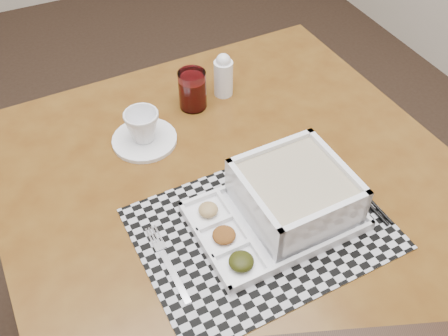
{
  "coord_description": "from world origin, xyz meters",
  "views": [
    {
      "loc": [
        0.55,
        -0.59,
        1.51
      ],
      "look_at": [
        0.85,
        0.03,
        0.8
      ],
      "focal_mm": 40.0,
      "sensor_mm": 36.0,
      "label": 1
    }
  ],
  "objects": [
    {
      "name": "dining_table",
      "position": [
        0.88,
        0.05,
        0.65
      ],
      "size": [
        1.0,
        1.0,
        0.73
      ],
      "color": "#502B0E",
      "rests_on": "ground"
    },
    {
      "name": "creamer_bottle",
      "position": [
        0.99,
        0.34,
        0.78
      ],
      "size": [
        0.05,
        0.05,
        0.12
      ],
      "color": "white",
      "rests_on": "dining_table"
    },
    {
      "name": "cup",
      "position": [
        0.75,
        0.26,
        0.77
      ],
      "size": [
        0.09,
        0.09,
        0.07
      ],
      "primitive_type": "imported",
      "rotation": [
        0.0,
        0.0,
        -0.1
      ],
      "color": "white",
      "rests_on": "saucer"
    },
    {
      "name": "placemat",
      "position": [
        0.87,
        -0.08,
        0.73
      ],
      "size": [
        0.49,
        0.37,
        0.0
      ],
      "primitive_type": "cube",
      "rotation": [
        0.0,
        0.0,
        0.04
      ],
      "color": "#B0B0B8",
      "rests_on": "dining_table"
    },
    {
      "name": "serving_tray",
      "position": [
        0.94,
        -0.07,
        0.77
      ],
      "size": [
        0.33,
        0.23,
        0.1
      ],
      "color": "white",
      "rests_on": "placemat"
    },
    {
      "name": "chopsticks",
      "position": [
        1.1,
        -0.07,
        0.73
      ],
      "size": [
        0.03,
        0.24,
        0.01
      ],
      "color": "black",
      "rests_on": "placemat"
    },
    {
      "name": "spoon",
      "position": [
        1.1,
        -0.0,
        0.73
      ],
      "size": [
        0.04,
        0.18,
        0.01
      ],
      "color": "silver",
      "rests_on": "placemat"
    },
    {
      "name": "saucer",
      "position": [
        0.75,
        0.26,
        0.73
      ],
      "size": [
        0.15,
        0.15,
        0.01
      ],
      "primitive_type": "cylinder",
      "color": "white",
      "rests_on": "dining_table"
    },
    {
      "name": "fork",
      "position": [
        0.68,
        -0.08,
        0.73
      ],
      "size": [
        0.02,
        0.19,
        0.0
      ],
      "color": "silver",
      "rests_on": "placemat"
    },
    {
      "name": "juice_glass",
      "position": [
        0.9,
        0.33,
        0.77
      ],
      "size": [
        0.07,
        0.07,
        0.1
      ],
      "color": "white",
      "rests_on": "dining_table"
    }
  ]
}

